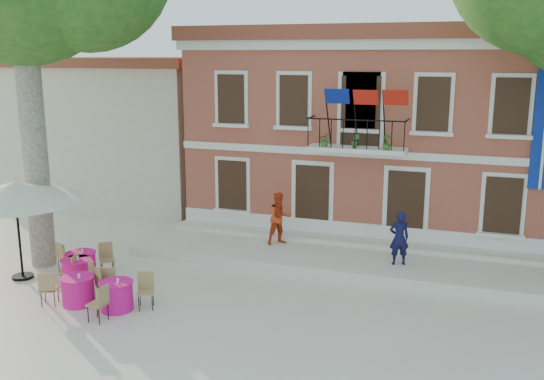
{
  "coord_description": "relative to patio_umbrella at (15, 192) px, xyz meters",
  "views": [
    {
      "loc": [
        5.79,
        -13.82,
        6.53
      ],
      "look_at": [
        -0.22,
        3.5,
        2.41
      ],
      "focal_mm": 40.0,
      "sensor_mm": 36.0,
      "label": 1
    }
  ],
  "objects": [
    {
      "name": "patio_umbrella",
      "position": [
        0.0,
        0.0,
        0.0
      ],
      "size": [
        3.95,
        3.95,
        2.93
      ],
      "color": "black",
      "rests_on": "ground"
    },
    {
      "name": "terrace",
      "position": [
        8.85,
        4.53,
        -2.49
      ],
      "size": [
        14.0,
        3.4,
        0.3
      ],
      "primitive_type": "cube",
      "color": "silver",
      "rests_on": "ground"
    },
    {
      "name": "cafe_table_0",
      "position": [
        1.9,
        0.07,
        -2.22
      ],
      "size": [
        1.79,
        1.49,
        0.95
      ],
      "color": "#E9158A",
      "rests_on": "ground"
    },
    {
      "name": "pedestrian_navy",
      "position": [
        10.54,
        4.05,
        -1.51
      ],
      "size": [
        0.71,
        0.6,
        1.66
      ],
      "primitive_type": "imported",
      "rotation": [
        0.0,
        0.0,
        3.54
      ],
      "color": "#101035",
      "rests_on": "terrace"
    },
    {
      "name": "cafe_table_4",
      "position": [
        3.97,
        -1.07,
        -2.21
      ],
      "size": [
        1.87,
        1.69,
        0.95
      ],
      "color": "#E9158A",
      "rests_on": "ground"
    },
    {
      "name": "main_building",
      "position": [
        8.86,
        10.12,
        1.14
      ],
      "size": [
        13.5,
        9.59,
        7.5
      ],
      "color": "#A4463B",
      "rests_on": "ground"
    },
    {
      "name": "pedestrian_orange",
      "position": [
        6.5,
        4.8,
        -1.46
      ],
      "size": [
        1.08,
        1.07,
        1.76
      ],
      "primitive_type": "imported",
      "rotation": [
        0.0,
        0.0,
        0.74
      ],
      "color": "red",
      "rests_on": "terrace"
    },
    {
      "name": "ground",
      "position": [
        6.85,
        0.13,
        -2.64
      ],
      "size": [
        90.0,
        90.0,
        0.0
      ],
      "primitive_type": "plane",
      "color": "beige",
      "rests_on": "ground"
    },
    {
      "name": "cafe_table_3",
      "position": [
        1.64,
        0.63,
        -2.21
      ],
      "size": [
        1.84,
        1.77,
        0.95
      ],
      "color": "#E9158A",
      "rests_on": "ground"
    },
    {
      "name": "cafe_table_1",
      "position": [
        2.8,
        -1.1,
        -2.22
      ],
      "size": [
        1.93,
        1.12,
        0.95
      ],
      "color": "#E9158A",
      "rests_on": "ground"
    },
    {
      "name": "neighbor_west",
      "position": [
        -2.65,
        11.13,
        0.58
      ],
      "size": [
        9.4,
        9.4,
        6.4
      ],
      "color": "beige",
      "rests_on": "ground"
    }
  ]
}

